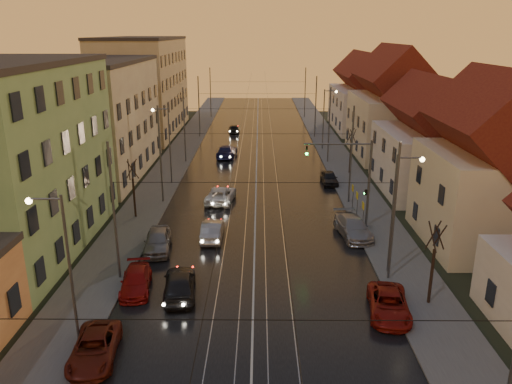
{
  "coord_description": "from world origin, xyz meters",
  "views": [
    {
      "loc": [
        0.35,
        -19.7,
        15.16
      ],
      "look_at": [
        0.06,
        19.65,
        2.46
      ],
      "focal_mm": 35.0,
      "sensor_mm": 36.0,
      "label": 1
    }
  ],
  "objects_px": {
    "driving_car_0": "(180,283)",
    "driving_car_4": "(234,129)",
    "street_lamp_2": "(166,138)",
    "parked_left_1": "(94,348)",
    "street_lamp_0": "(62,257)",
    "parked_right_1": "(353,227)",
    "parked_left_2": "(136,281)",
    "street_lamp_1": "(398,203)",
    "driving_car_2": "(221,195)",
    "traffic_light_mast": "(357,173)",
    "driving_car_3": "(227,151)",
    "parked_right_2": "(329,178)",
    "parked_right_0": "(389,304)",
    "driving_car_1": "(212,230)",
    "parked_left_3": "(158,241)",
    "street_lamp_3": "(326,113)"
  },
  "relations": [
    {
      "from": "driving_car_1",
      "to": "driving_car_2",
      "type": "xyz_separation_m",
      "value": [
        -0.0,
        8.7,
        -0.02
      ]
    },
    {
      "from": "street_lamp_0",
      "to": "driving_car_4",
      "type": "xyz_separation_m",
      "value": [
        5.48,
        55.25,
        -4.21
      ]
    },
    {
      "from": "street_lamp_2",
      "to": "driving_car_1",
      "type": "bearing_deg",
      "value": -67.87
    },
    {
      "from": "parked_right_0",
      "to": "parked_left_2",
      "type": "bearing_deg",
      "value": 177.27
    },
    {
      "from": "driving_car_2",
      "to": "parked_left_1",
      "type": "relative_size",
      "value": 1.12
    },
    {
      "from": "street_lamp_1",
      "to": "driving_car_2",
      "type": "relative_size",
      "value": 1.6
    },
    {
      "from": "street_lamp_0",
      "to": "driving_car_4",
      "type": "bearing_deg",
      "value": 84.34
    },
    {
      "from": "driving_car_0",
      "to": "parked_right_1",
      "type": "relative_size",
      "value": 0.9
    },
    {
      "from": "traffic_light_mast",
      "to": "driving_car_1",
      "type": "xyz_separation_m",
      "value": [
        -11.23,
        -2.42,
        -3.88
      ]
    },
    {
      "from": "parked_left_3",
      "to": "parked_right_1",
      "type": "height_order",
      "value": "parked_left_3"
    },
    {
      "from": "parked_left_2",
      "to": "parked_right_1",
      "type": "xyz_separation_m",
      "value": [
        14.8,
        8.56,
        0.13
      ]
    },
    {
      "from": "street_lamp_1",
      "to": "driving_car_1",
      "type": "distance_m",
      "value": 14.17
    },
    {
      "from": "parked_left_3",
      "to": "street_lamp_2",
      "type": "bearing_deg",
      "value": 90.85
    },
    {
      "from": "street_lamp_3",
      "to": "driving_car_2",
      "type": "height_order",
      "value": "street_lamp_3"
    },
    {
      "from": "parked_left_1",
      "to": "street_lamp_0",
      "type": "bearing_deg",
      "value": 135.46
    },
    {
      "from": "parked_left_2",
      "to": "driving_car_4",
      "type": "bearing_deg",
      "value": 78.47
    },
    {
      "from": "street_lamp_2",
      "to": "parked_left_1",
      "type": "bearing_deg",
      "value": -87.05
    },
    {
      "from": "driving_car_2",
      "to": "parked_left_2",
      "type": "xyz_separation_m",
      "value": [
        -3.96,
        -16.67,
        -0.08
      ]
    },
    {
      "from": "street_lamp_0",
      "to": "driving_car_0",
      "type": "xyz_separation_m",
      "value": [
        4.68,
        4.98,
        -4.09
      ]
    },
    {
      "from": "parked_right_1",
      "to": "driving_car_1",
      "type": "bearing_deg",
      "value": 175.11
    },
    {
      "from": "street_lamp_2",
      "to": "parked_right_0",
      "type": "relative_size",
      "value": 1.73
    },
    {
      "from": "driving_car_1",
      "to": "parked_right_1",
      "type": "relative_size",
      "value": 0.85
    },
    {
      "from": "street_lamp_2",
      "to": "driving_car_1",
      "type": "distance_m",
      "value": 16.12
    },
    {
      "from": "parked_left_2",
      "to": "street_lamp_0",
      "type": "bearing_deg",
      "value": -116.19
    },
    {
      "from": "driving_car_1",
      "to": "parked_left_3",
      "type": "height_order",
      "value": "parked_left_3"
    },
    {
      "from": "driving_car_2",
      "to": "driving_car_4",
      "type": "xyz_separation_m",
      "value": [
        -0.39,
        32.98,
        -0.02
      ]
    },
    {
      "from": "street_lamp_1",
      "to": "parked_right_0",
      "type": "distance_m",
      "value": 6.78
    },
    {
      "from": "street_lamp_0",
      "to": "parked_right_1",
      "type": "bearing_deg",
      "value": 40.29
    },
    {
      "from": "traffic_light_mast",
      "to": "driving_car_3",
      "type": "relative_size",
      "value": 1.35
    },
    {
      "from": "driving_car_3",
      "to": "traffic_light_mast",
      "type": "bearing_deg",
      "value": 121.49
    },
    {
      "from": "street_lamp_2",
      "to": "parked_right_2",
      "type": "height_order",
      "value": "street_lamp_2"
    },
    {
      "from": "parked_left_1",
      "to": "parked_right_0",
      "type": "bearing_deg",
      "value": 9.14
    },
    {
      "from": "traffic_light_mast",
      "to": "parked_right_1",
      "type": "height_order",
      "value": "traffic_light_mast"
    },
    {
      "from": "parked_left_3",
      "to": "parked_left_2",
      "type": "bearing_deg",
      "value": -98.47
    },
    {
      "from": "street_lamp_2",
      "to": "driving_car_3",
      "type": "relative_size",
      "value": 1.5
    },
    {
      "from": "driving_car_2",
      "to": "parked_left_1",
      "type": "distance_m",
      "value": 23.87
    },
    {
      "from": "street_lamp_3",
      "to": "parked_right_2",
      "type": "distance_m",
      "value": 16.53
    },
    {
      "from": "traffic_light_mast",
      "to": "parked_right_1",
      "type": "xyz_separation_m",
      "value": [
        -0.39,
        -1.84,
        -3.85
      ]
    },
    {
      "from": "street_lamp_1",
      "to": "parked_left_2",
      "type": "bearing_deg",
      "value": -171.63
    },
    {
      "from": "parked_right_0",
      "to": "parked_right_1",
      "type": "xyz_separation_m",
      "value": [
        0.0,
        11.24,
        0.1
      ]
    },
    {
      "from": "parked_right_1",
      "to": "street_lamp_0",
      "type": "bearing_deg",
      "value": -147.7
    },
    {
      "from": "driving_car_2",
      "to": "driving_car_4",
      "type": "bearing_deg",
      "value": -82.63
    },
    {
      "from": "driving_car_2",
      "to": "parked_right_1",
      "type": "distance_m",
      "value": 13.54
    },
    {
      "from": "parked_left_3",
      "to": "parked_right_0",
      "type": "bearing_deg",
      "value": -36.51
    },
    {
      "from": "driving_car_2",
      "to": "driving_car_4",
      "type": "height_order",
      "value": "driving_car_2"
    },
    {
      "from": "driving_car_0",
      "to": "driving_car_4",
      "type": "distance_m",
      "value": 50.28
    },
    {
      "from": "driving_car_4",
      "to": "parked_right_2",
      "type": "xyz_separation_m",
      "value": [
        11.23,
        -27.16,
        -0.02
      ]
    },
    {
      "from": "street_lamp_3",
      "to": "driving_car_2",
      "type": "distance_m",
      "value": 25.34
    },
    {
      "from": "traffic_light_mast",
      "to": "parked_left_2",
      "type": "distance_m",
      "value": 18.84
    },
    {
      "from": "street_lamp_2",
      "to": "driving_car_1",
      "type": "height_order",
      "value": "street_lamp_2"
    }
  ]
}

